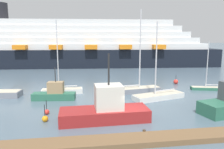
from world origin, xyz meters
name	(u,v)px	position (x,y,z in m)	size (l,w,h in m)	color
ground_plane	(134,120)	(0.00, 0.00, 0.00)	(600.00, 600.00, 0.00)	slate
dock_pier	(148,139)	(0.00, -4.18, 0.21)	(27.52, 1.97, 0.50)	brown
sailboat_0	(208,88)	(13.50, 9.98, 0.34)	(5.01, 2.31, 6.99)	#2D6B51
sailboat_2	(136,89)	(2.72, 10.03, 0.53)	(7.07, 2.88, 11.13)	gray
sailboat_3	(158,95)	(4.69, 6.51, 0.46)	(6.83, 3.68, 9.29)	white
sailboat_4	(62,90)	(-7.26, 10.87, 0.48)	(5.44, 1.60, 9.74)	white
fishing_boat_1	(55,93)	(-7.93, 7.97, 0.76)	(5.24, 1.98, 3.99)	#2D6B51
fishing_boat_2	(106,109)	(-2.53, 0.37, 1.08)	(8.07, 2.95, 6.08)	maroon
channel_buoy_0	(176,82)	(10.58, 14.50, 0.38)	(0.75, 0.75, 1.46)	red
channel_buoy_1	(47,112)	(-8.08, 2.73, 0.27)	(0.51, 0.51, 1.46)	red
channel_buoy_2	(45,119)	(-7.95, 0.84, 0.29)	(0.55, 0.55, 1.58)	orange
cruise_ship	(60,47)	(-10.18, 40.70, 5.20)	(83.36, 17.58, 16.14)	black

